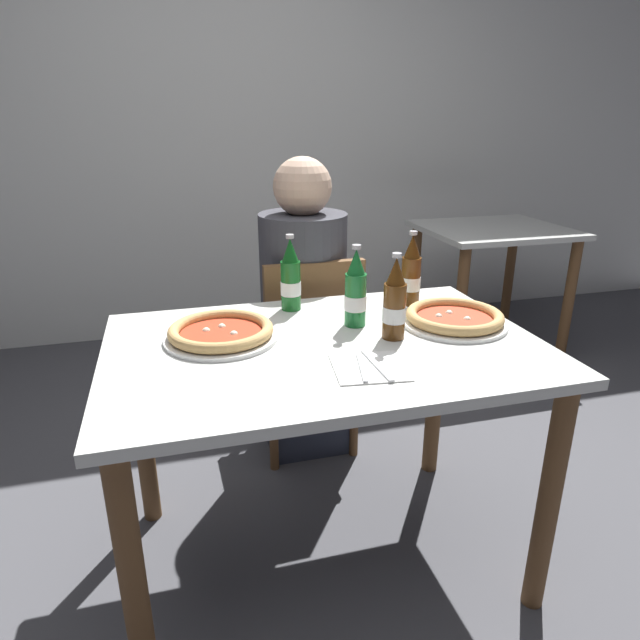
{
  "coord_description": "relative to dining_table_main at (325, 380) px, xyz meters",
  "views": [
    {
      "loc": [
        -0.39,
        -1.36,
        1.34
      ],
      "look_at": [
        0.0,
        0.05,
        0.8
      ],
      "focal_mm": 30.8,
      "sensor_mm": 36.0,
      "label": 1
    }
  ],
  "objects": [
    {
      "name": "napkin_with_cutlery",
      "position": [
        0.06,
        -0.19,
        0.12
      ],
      "size": [
        0.2,
        0.2,
        0.01
      ],
      "color": "white",
      "rests_on": "dining_table_main"
    },
    {
      "name": "pizza_margherita_near",
      "position": [
        0.42,
        0.03,
        0.13
      ],
      "size": [
        0.32,
        0.32,
        0.04
      ],
      "color": "white",
      "rests_on": "dining_table_main"
    },
    {
      "name": "beer_bottle_right",
      "position": [
        0.37,
        0.25,
        0.22
      ],
      "size": [
        0.07,
        0.07,
        0.25
      ],
      "color": "#512D0F",
      "rests_on": "dining_table_main"
    },
    {
      "name": "beer_bottle_left",
      "position": [
        0.2,
        -0.01,
        0.22
      ],
      "size": [
        0.07,
        0.07,
        0.25
      ],
      "color": "#512D0F",
      "rests_on": "dining_table_main"
    },
    {
      "name": "dining_table_background",
      "position": [
        1.4,
        1.39,
        -0.04
      ],
      "size": [
        0.8,
        0.7,
        0.75
      ],
      "color": "silver",
      "rests_on": "ground_plane"
    },
    {
      "name": "back_wall_tiled",
      "position": [
        0.0,
        2.2,
        0.66
      ],
      "size": [
        7.0,
        0.1,
        2.6
      ],
      "primitive_type": "cube",
      "color": "white",
      "rests_on": "ground_plane"
    },
    {
      "name": "pizza_marinara_far",
      "position": [
        -0.28,
        0.1,
        0.13
      ],
      "size": [
        0.32,
        0.32,
        0.04
      ],
      "color": "white",
      "rests_on": "dining_table_main"
    },
    {
      "name": "chair_behind_table",
      "position": [
        0.1,
        0.61,
        -0.15
      ],
      "size": [
        0.41,
        0.41,
        0.85
      ],
      "rotation": [
        0.0,
        0.0,
        3.17
      ],
      "color": "brown",
      "rests_on": "ground_plane"
    },
    {
      "name": "beer_bottle_center",
      "position": [
        0.13,
        0.11,
        0.22
      ],
      "size": [
        0.07,
        0.07,
        0.25
      ],
      "color": "#196B2D",
      "rests_on": "dining_table_main"
    },
    {
      "name": "beer_bottle_extra",
      "position": [
        -0.03,
        0.31,
        0.22
      ],
      "size": [
        0.07,
        0.07,
        0.25
      ],
      "color": "#14591E",
      "rests_on": "dining_table_main"
    },
    {
      "name": "ground_plane",
      "position": [
        0.0,
        0.0,
        -0.64
      ],
      "size": [
        8.0,
        8.0,
        0.0
      ],
      "primitive_type": "plane",
      "color": "#4C4C51"
    },
    {
      "name": "diner_seated",
      "position": [
        0.1,
        0.66,
        -0.05
      ],
      "size": [
        0.34,
        0.34,
        1.21
      ],
      "color": "#2D3342",
      "rests_on": "ground_plane"
    },
    {
      "name": "dining_table_main",
      "position": [
        0.0,
        0.0,
        0.0
      ],
      "size": [
        1.2,
        0.8,
        0.75
      ],
      "color": "silver",
      "rests_on": "ground_plane"
    }
  ]
}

